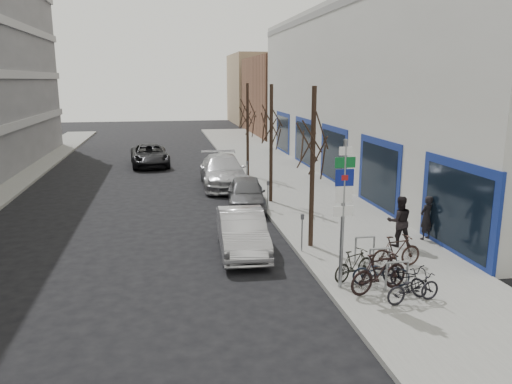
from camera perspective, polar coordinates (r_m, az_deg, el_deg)
name	(u,v)px	position (r m, az deg, el deg)	size (l,w,h in m)	color
ground	(254,298)	(13.57, -0.25, -12.07)	(120.00, 120.00, 0.00)	black
sidewalk_east	(310,201)	(23.78, 6.17, -1.01)	(5.00, 70.00, 0.15)	slate
commercial_building	(481,91)	(34.04, 24.28, 10.46)	(20.00, 32.00, 10.00)	#B7B7B2
brick_building_far	(308,96)	(54.31, 5.91, 10.87)	(12.00, 14.00, 8.00)	brown
tan_building_far	(280,89)	(68.94, 2.77, 11.71)	(13.00, 12.00, 9.00)	#937A5B
highway_sign_pole	(343,205)	(13.34, 9.94, -1.49)	(0.55, 0.10, 4.20)	gray
bike_rack	(380,258)	(14.93, 13.95, -7.36)	(0.66, 2.26, 0.83)	gray
tree_near	(313,130)	(16.41, 6.57, 7.09)	(1.80, 1.80, 5.50)	black
tree_mid	(271,116)	(22.69, 1.76, 8.71)	(1.80, 1.80, 5.50)	black
tree_far	(248,108)	(29.06, -0.97, 9.59)	(1.80, 1.80, 5.50)	black
meter_front	(302,229)	(16.44, 5.29, -4.21)	(0.10, 0.08, 1.27)	gray
meter_mid	(268,192)	(21.61, 1.37, -0.05)	(0.10, 0.08, 1.27)	gray
meter_back	(247,170)	(26.91, -1.02, 2.50)	(0.10, 0.08, 1.27)	gray
bike_near_left	(404,274)	(14.07, 16.58, -8.97)	(0.46, 1.52, 0.93)	black
bike_near_right	(379,272)	(13.76, 13.89, -8.87)	(0.55, 1.86, 1.13)	black
bike_mid_curb	(381,269)	(14.20, 14.13, -8.58)	(0.47, 1.55, 0.95)	black
bike_mid_inner	(354,264)	(14.45, 11.11, -8.12)	(0.45, 1.50, 0.91)	black
bike_far_curb	(413,285)	(13.41, 17.54, -10.12)	(0.46, 1.53, 0.94)	black
bike_far_inner	(396,251)	(15.59, 15.74, -6.56)	(0.51, 1.72, 1.04)	black
parked_car_front	(242,232)	(16.79, -1.61, -4.55)	(1.49, 4.28, 1.41)	#B6B5BA
parked_car_mid	(246,193)	(22.46, -1.12, -0.12)	(1.65, 4.10, 1.40)	#54555A
parked_car_back	(223,171)	(27.14, -3.80, 2.38)	(2.34, 5.75, 1.67)	#B7B7BD
lane_car	(150,155)	(34.41, -12.06, 4.13)	(2.39, 5.19, 1.44)	black
pedestrian_near	(426,218)	(18.58, 18.88, -2.80)	(0.57, 0.38, 1.57)	black
pedestrian_far	(399,221)	(17.54, 16.07, -3.20)	(0.65, 0.44, 1.76)	black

